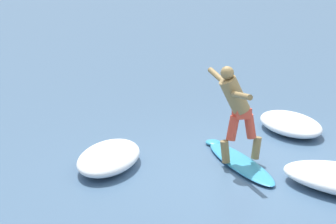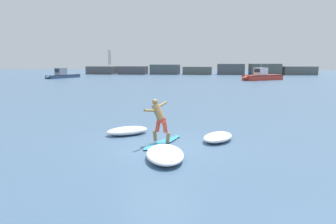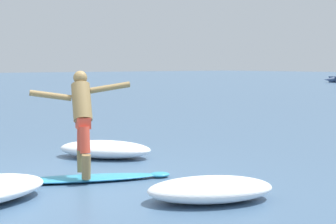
% 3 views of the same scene
% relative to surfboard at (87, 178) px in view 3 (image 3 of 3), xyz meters
% --- Properties ---
extents(ground_plane, '(200.00, 200.00, 0.00)m').
position_rel_surfboard_xyz_m(ground_plane, '(-0.05, -0.28, -0.04)').
color(ground_plane, '#466586').
extents(surfboard, '(1.36, 2.41, 0.22)m').
position_rel_surfboard_xyz_m(surfboard, '(0.00, 0.00, 0.00)').
color(surfboard, '#349CC3').
rests_on(surfboard, ground).
extents(surfer, '(0.90, 1.44, 1.56)m').
position_rel_surfboard_xyz_m(surfer, '(-0.11, -0.00, 0.95)').
color(surfer, olive).
rests_on(surfer, surfboard).
extents(wave_foam_at_tail, '(1.96, 1.78, 0.32)m').
position_rel_surfboard_xyz_m(wave_foam_at_tail, '(-1.61, 1.31, 0.12)').
color(wave_foam_at_tail, white).
rests_on(wave_foam_at_tail, ground).
extents(wave_foam_at_nose, '(1.53, 1.88, 0.30)m').
position_rel_surfboard_xyz_m(wave_foam_at_nose, '(2.04, 0.62, 0.11)').
color(wave_foam_at_nose, white).
rests_on(wave_foam_at_nose, ground).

